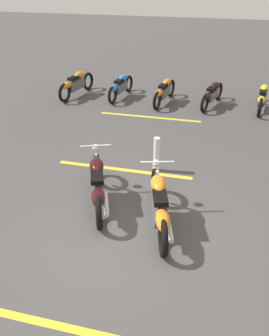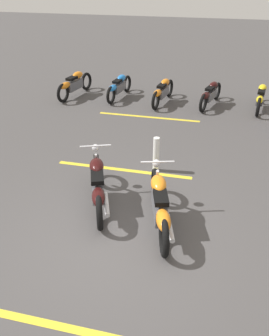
{
  "view_description": "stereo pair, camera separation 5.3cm",
  "coord_description": "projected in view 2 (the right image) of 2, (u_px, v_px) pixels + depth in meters",
  "views": [
    {
      "loc": [
        -4.56,
        -1.44,
        4.16
      ],
      "look_at": [
        1.28,
        0.0,
        0.65
      ],
      "focal_mm": 37.37,
      "sensor_mm": 36.0,
      "label": 1
    },
    {
      "loc": [
        -4.57,
        -1.39,
        4.16
      ],
      "look_at": [
        1.28,
        0.0,
        0.65
      ],
      "focal_mm": 37.37,
      "sensor_mm": 36.0,
      "label": 2
    }
  ],
  "objects": [
    {
      "name": "motorcycle_row_right",
      "position": [
        119.0,
        87.0,
        12.38
      ],
      "size": [
        2.03,
        0.43,
        0.77
      ],
      "rotation": [
        0.0,
        0.0,
        -0.15
      ],
      "color": "black",
      "rests_on": "ground"
    },
    {
      "name": "ground_plane",
      "position": [
        118.0,
        235.0,
        6.21
      ],
      "size": [
        60.0,
        60.0,
        0.0
      ],
      "primitive_type": "plane",
      "color": "#474444"
    },
    {
      "name": "motorcycle_row_far_left",
      "position": [
        261.0,
        97.0,
        11.37
      ],
      "size": [
        2.02,
        0.42,
        0.76
      ],
      "rotation": [
        0.0,
        0.0,
        -0.15
      ],
      "color": "black",
      "rests_on": "ground"
    },
    {
      "name": "motorcycle_bright_foreground",
      "position": [
        160.0,
        205.0,
        6.22
      ],
      "size": [
        2.18,
        0.83,
        1.04
      ],
      "rotation": [
        0.0,
        0.0,
        0.27
      ],
      "color": "black",
      "rests_on": "ground"
    },
    {
      "name": "motorcycle_row_far_right",
      "position": [
        74.0,
        84.0,
        12.52
      ],
      "size": [
        2.17,
        0.55,
        0.83
      ],
      "rotation": [
        0.0,
        0.0,
        -0.2
      ],
      "color": "black",
      "rests_on": "ground"
    },
    {
      "name": "motorcycle_row_center",
      "position": [
        162.0,
        91.0,
        11.89
      ],
      "size": [
        2.05,
        0.48,
        0.78
      ],
      "rotation": [
        0.0,
        0.0,
        -0.17
      ],
      "color": "black",
      "rests_on": "ground"
    },
    {
      "name": "motorcycle_dark_foreground",
      "position": [
        98.0,
        184.0,
        6.79
      ],
      "size": [
        2.13,
        0.92,
        1.04
      ],
      "rotation": [
        0.0,
        0.0,
        0.36
      ],
      "color": "black",
      "rests_on": "ground"
    },
    {
      "name": "bollard_post",
      "position": [
        156.0,
        154.0,
        7.95
      ],
      "size": [
        0.14,
        0.14,
        0.84
      ],
      "primitive_type": "cylinder",
      "color": "white",
      "rests_on": "ground"
    },
    {
      "name": "parking_stripe_mid",
      "position": [
        123.0,
        170.0,
        8.17
      ],
      "size": [
        0.12,
        3.2,
        0.01
      ],
      "primitive_type": "cube",
      "rotation": [
        0.0,
        0.0,
        1.57
      ],
      "color": "yellow",
      "rests_on": "ground"
    },
    {
      "name": "motorcycle_row_left",
      "position": [
        210.0,
        94.0,
        11.66
      ],
      "size": [
        1.97,
        0.66,
        0.76
      ],
      "rotation": [
        0.0,
        0.0,
        -0.28
      ],
      "color": "black",
      "rests_on": "ground"
    },
    {
      "name": "parking_stripe_near",
      "position": [
        14.0,
        316.0,
        4.77
      ],
      "size": [
        0.12,
        3.2,
        0.01
      ],
      "primitive_type": "cube",
      "rotation": [
        0.0,
        0.0,
        1.57
      ],
      "color": "yellow",
      "rests_on": "ground"
    },
    {
      "name": "parking_stripe_far",
      "position": [
        149.0,
        117.0,
        11.0
      ],
      "size": [
        0.12,
        3.2,
        0.01
      ],
      "primitive_type": "cube",
      "rotation": [
        0.0,
        0.0,
        1.57
      ],
      "color": "yellow",
      "rests_on": "ground"
    }
  ]
}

